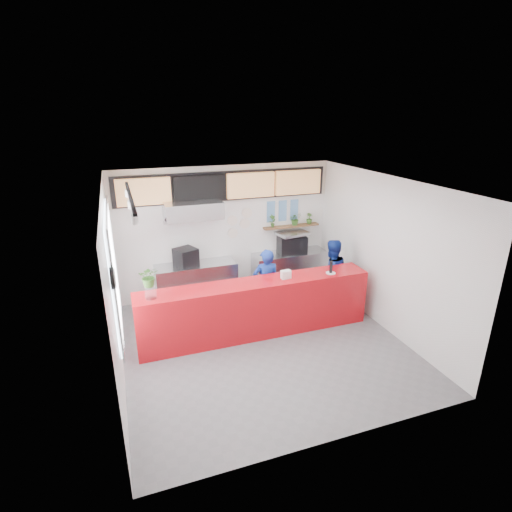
{
  "coord_description": "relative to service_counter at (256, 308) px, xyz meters",
  "views": [
    {
      "loc": [
        -2.28,
        -6.05,
        4.11
      ],
      "look_at": [
        0.1,
        0.7,
        1.5
      ],
      "focal_mm": 28.0,
      "sensor_mm": 36.0,
      "label": 1
    }
  ],
  "objects": [
    {
      "name": "wall_right",
      "position": [
        2.5,
        -0.4,
        0.95
      ],
      "size": [
        0.0,
        5.0,
        5.0
      ],
      "primitive_type": "plane",
      "rotation": [
        1.57,
        0.0,
        -1.57
      ],
      "color": "white",
      "rests_on": "ground"
    },
    {
      "name": "photo_frame_c",
      "position": [
        1.7,
        2.08,
        1.45
      ],
      "size": [
        0.2,
        0.02,
        0.25
      ],
      "primitive_type": "cube",
      "color": "#598CBF",
      "rests_on": "wall_back"
    },
    {
      "name": "window_pane",
      "position": [
        -2.47,
        -0.1,
        1.15
      ],
      "size": [
        0.04,
        2.2,
        1.9
      ],
      "primitive_type": "cube",
      "color": "silver",
      "rests_on": "wall_left"
    },
    {
      "name": "photo_frame_a",
      "position": [
        1.1,
        2.08,
        1.45
      ],
      "size": [
        0.2,
        0.02,
        0.25
      ],
      "primitive_type": "cube",
      "color": "#598CBF",
      "rests_on": "wall_back"
    },
    {
      "name": "staff_center",
      "position": [
        0.4,
        0.55,
        0.21
      ],
      "size": [
        0.59,
        0.42,
        1.52
      ],
      "primitive_type": "imported",
      "rotation": [
        0.0,
        0.0,
        3.03
      ],
      "color": "navy",
      "rests_on": "ground"
    },
    {
      "name": "wall_clock_face",
      "position": [
        -2.43,
        -1.3,
        1.5
      ],
      "size": [
        0.02,
        0.26,
        0.26
      ],
      "primitive_type": "cylinder",
      "rotation": [
        0.0,
        1.57,
        0.0
      ],
      "color": "white",
      "rests_on": "wall_left"
    },
    {
      "name": "pepper_mill",
      "position": [
        1.52,
        -0.1,
        0.69
      ],
      "size": [
        0.08,
        0.08,
        0.24
      ],
      "primitive_type": "cylinder",
      "rotation": [
        0.0,
        0.0,
        0.29
      ],
      "color": "black",
      "rests_on": "white_plate"
    },
    {
      "name": "soffit",
      "position": [
        0.0,
        2.06,
        2.0
      ],
      "size": [
        4.8,
        0.04,
        0.65
      ],
      "primitive_type": "cube",
      "color": "black",
      "rests_on": "wall_back"
    },
    {
      "name": "dec_plate_c",
      "position": [
        0.15,
        2.07,
        0.9
      ],
      "size": [
        0.24,
        0.03,
        0.24
      ],
      "primitive_type": "cylinder",
      "rotation": [
        1.57,
        0.0,
        0.0
      ],
      "color": "silver",
      "rests_on": "wall_back"
    },
    {
      "name": "espresso_tray",
      "position": [
        1.54,
        1.8,
        0.83
      ],
      "size": [
        0.8,
        0.63,
        0.07
      ],
      "primitive_type": "cube",
      "rotation": [
        0.0,
        0.0,
        0.2
      ],
      "color": "#A8ABAF",
      "rests_on": "espresso_machine"
    },
    {
      "name": "service_counter",
      "position": [
        0.0,
        0.0,
        0.0
      ],
      "size": [
        4.5,
        0.6,
        1.1
      ],
      "primitive_type": "cube",
      "color": "#B60D14",
      "rests_on": "ground"
    },
    {
      "name": "herb_d",
      "position": [
        2.07,
        2.0,
        1.1
      ],
      "size": [
        0.17,
        0.15,
        0.26
      ],
      "primitive_type": "imported",
      "rotation": [
        0.0,
        0.0,
        0.17
      ],
      "color": "#336021",
      "rests_on": "herb_shelf"
    },
    {
      "name": "photo_frame_b",
      "position": [
        1.4,
        2.08,
        1.45
      ],
      "size": [
        0.2,
        0.02,
        0.25
      ],
      "primitive_type": "cube",
      "color": "#598CBF",
      "rests_on": "wall_back"
    },
    {
      "name": "extraction_hood",
      "position": [
        -0.8,
        1.75,
        1.6
      ],
      "size": [
        1.2,
        0.7,
        0.35
      ],
      "primitive_type": "cube",
      "color": "#B2B5BA",
      "rests_on": "ceiling"
    },
    {
      "name": "window_frame",
      "position": [
        -2.45,
        -0.1,
        1.15
      ],
      "size": [
        0.03,
        2.3,
        2.0
      ],
      "primitive_type": "cube",
      "color": "#B2B5BA",
      "rests_on": "wall_left"
    },
    {
      "name": "ceiling",
      "position": [
        0.0,
        -0.4,
        2.45
      ],
      "size": [
        5.0,
        5.0,
        0.0
      ],
      "primitive_type": "plane",
      "rotation": [
        3.14,
        0.0,
        0.0
      ],
      "color": "silver"
    },
    {
      "name": "menu_board_mid_left",
      "position": [
        -0.59,
        1.98,
        2.0
      ],
      "size": [
        1.1,
        0.1,
        0.55
      ],
      "primitive_type": "cube",
      "color": "black",
      "rests_on": "wall_back"
    },
    {
      "name": "hood_lip",
      "position": [
        -0.8,
        1.75,
        1.4
      ],
      "size": [
        1.2,
        0.69,
        0.31
      ],
      "primitive_type": "cube",
      "rotation": [
        -0.35,
        0.0,
        0.0
      ],
      "color": "#B2B5BA",
      "rests_on": "ceiling"
    },
    {
      "name": "wall_clock_rim",
      "position": [
        -2.46,
        -1.3,
        1.5
      ],
      "size": [
        0.05,
        0.3,
        0.3
      ],
      "primitive_type": "cylinder",
      "rotation": [
        0.0,
        1.57,
        0.0
      ],
      "color": "black",
      "rests_on": "wall_left"
    },
    {
      "name": "wall_back",
      "position": [
        0.0,
        2.1,
        0.95
      ],
      "size": [
        5.0,
        0.0,
        5.0
      ],
      "primitive_type": "plane",
      "rotation": [
        1.57,
        0.0,
        0.0
      ],
      "color": "white",
      "rests_on": "ground"
    },
    {
      "name": "floor",
      "position": [
        0.0,
        -0.4,
        -0.55
      ],
      "size": [
        5.0,
        5.0,
        0.0
      ],
      "primitive_type": "plane",
      "color": "slate",
      "rests_on": "ground"
    },
    {
      "name": "menu_board_far_right",
      "position": [
        1.73,
        1.98,
        2.0
      ],
      "size": [
        1.1,
        0.1,
        0.55
      ],
      "primitive_type": "cube",
      "color": "tan",
      "rests_on": "wall_back"
    },
    {
      "name": "wall_left",
      "position": [
        -2.5,
        -0.4,
        0.95
      ],
      "size": [
        0.0,
        5.0,
        5.0
      ],
      "primitive_type": "plane",
      "rotation": [
        1.57,
        0.0,
        1.57
      ],
      "color": "white",
      "rests_on": "ground"
    },
    {
      "name": "panini_oven",
      "position": [
        -1.0,
        1.8,
        0.54
      ],
      "size": [
        0.56,
        0.56,
        0.39
      ],
      "primitive_type": "cube",
      "rotation": [
        0.0,
        0.0,
        0.39
      ],
      "color": "black",
      "rests_on": "prep_bench"
    },
    {
      "name": "staff_right",
      "position": [
        1.89,
        0.52,
        0.23
      ],
      "size": [
        0.77,
        0.61,
        1.56
      ],
      "primitive_type": "imported",
      "rotation": [
        0.0,
        0.0,
        3.16
      ],
      "color": "navy",
      "rests_on": "ground"
    },
    {
      "name": "glass_vase",
      "position": [
        -1.92,
        -0.05,
        0.67
      ],
      "size": [
        0.22,
        0.22,
        0.23
      ],
      "primitive_type": "cylinder",
      "rotation": [
        0.0,
        0.0,
        -0.17
      ],
      "color": "silver",
      "rests_on": "service_counter"
    },
    {
      "name": "dec_plate_d",
      "position": [
        0.5,
        2.07,
        1.35
      ],
      "size": [
        0.24,
        0.03,
        0.24
      ],
      "primitive_type": "cylinder",
      "rotation": [
        1.57,
        0.0,
        0.0
      ],
      "color": "silver",
      "rests_on": "wall_back"
    },
    {
      "name": "menu_board_far_left",
      "position": [
        -1.75,
        1.98,
        2.0
      ],
      "size": [
        1.1,
        0.1,
        0.55
      ],
      "primitive_type": "cube",
      "color": "tan",
      "rests_on": "wall_back"
    },
    {
      "name": "herb_shelf",
      "position": [
        1.6,
        2.0,
        0.95
      ],
      "size": [
        1.4,
        0.18,
        0.04
      ],
      "primitive_type": "cube",
      "color": "brown",
      "rests_on": "wall_back"
    },
    {
      "name": "herb_a",
      "position": [
        1.11,
        2.0,
        1.12
      ],
      "size": [
        0.18,
        0.14,
        0.3
      ],
      "primitive_type": "imported",
      "rotation": [
        0.0,
        0.0,
        0.23
      ],
      "color": "#336021",
      "rests_on": "herb_shelf"
    },
    {
      "name": "white_plate",
      "position": [
        1.52,
        -0.1,
        0.56
      ],
      "size": [
        0.23,
        0.23,
        0.01
      ],
      "primitive_type": "cylinder",
      "rotation": [
        0.0,
        0.0,
        0.27
      ],
      "color": "silver",
      "rests_on": "service_counter"
    },
    {
      "name": "napkin_holder",
      "position": [
        0.59,
        -0.03,
        0.63
      ],
      "size": [
        0.19,
        0.13,
        0.16
      ],
      "primitive_type": "cube",
      "rotation": [
        0.0,
        0.0,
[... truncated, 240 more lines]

